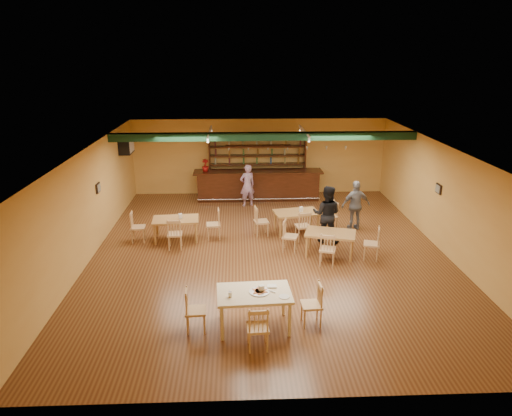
{
  "coord_description": "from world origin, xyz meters",
  "views": [
    {
      "loc": [
        -0.9,
        -12.35,
        5.5
      ],
      "look_at": [
        -0.35,
        0.6,
        1.15
      ],
      "focal_mm": 32.85,
      "sensor_mm": 36.0,
      "label": 1
    }
  ],
  "objects_px": {
    "patron_bar": "(247,185)",
    "dining_table_d": "(330,244)",
    "dining_table_b": "(296,222)",
    "patron_right_a": "(327,214)",
    "bar_counter": "(258,185)",
    "near_table": "(254,310)",
    "dining_table_a": "(176,229)"
  },
  "relations": [
    {
      "from": "dining_table_a",
      "to": "patron_bar",
      "type": "distance_m",
      "value": 3.99
    },
    {
      "from": "bar_counter",
      "to": "patron_right_a",
      "type": "xyz_separation_m",
      "value": [
        1.85,
        -4.41,
        0.31
      ]
    },
    {
      "from": "dining_table_b",
      "to": "patron_right_a",
      "type": "height_order",
      "value": "patron_right_a"
    },
    {
      "from": "dining_table_d",
      "to": "near_table",
      "type": "bearing_deg",
      "value": -106.19
    },
    {
      "from": "dining_table_d",
      "to": "patron_right_a",
      "type": "relative_size",
      "value": 0.79
    },
    {
      "from": "patron_right_a",
      "to": "dining_table_d",
      "type": "bearing_deg",
      "value": 104.51
    },
    {
      "from": "dining_table_b",
      "to": "near_table",
      "type": "xyz_separation_m",
      "value": [
        -1.54,
        -5.37,
        0.06
      ]
    },
    {
      "from": "dining_table_a",
      "to": "dining_table_b",
      "type": "bearing_deg",
      "value": 3.68
    },
    {
      "from": "dining_table_d",
      "to": "dining_table_a",
      "type": "bearing_deg",
      "value": 179.96
    },
    {
      "from": "bar_counter",
      "to": "patron_bar",
      "type": "bearing_deg",
      "value": -118.09
    },
    {
      "from": "bar_counter",
      "to": "dining_table_b",
      "type": "distance_m",
      "value": 3.76
    },
    {
      "from": "patron_bar",
      "to": "dining_table_d",
      "type": "bearing_deg",
      "value": 94.72
    },
    {
      "from": "bar_counter",
      "to": "dining_table_a",
      "type": "xyz_separation_m",
      "value": [
        -2.7,
        -4.09,
        -0.22
      ]
    },
    {
      "from": "near_table",
      "to": "patron_right_a",
      "type": "xyz_separation_m",
      "value": [
        2.34,
        4.57,
        0.47
      ]
    },
    {
      "from": "bar_counter",
      "to": "dining_table_b",
      "type": "xyz_separation_m",
      "value": [
        1.05,
        -3.61,
        -0.22
      ]
    },
    {
      "from": "dining_table_b",
      "to": "patron_bar",
      "type": "bearing_deg",
      "value": 108.1
    },
    {
      "from": "patron_bar",
      "to": "bar_counter",
      "type": "bearing_deg",
      "value": -139.23
    },
    {
      "from": "bar_counter",
      "to": "near_table",
      "type": "distance_m",
      "value": 8.99
    },
    {
      "from": "dining_table_a",
      "to": "dining_table_d",
      "type": "distance_m",
      "value": 4.66
    },
    {
      "from": "dining_table_d",
      "to": "patron_bar",
      "type": "distance_m",
      "value": 5.11
    },
    {
      "from": "dining_table_a",
      "to": "near_table",
      "type": "distance_m",
      "value": 5.36
    },
    {
      "from": "dining_table_b",
      "to": "dining_table_d",
      "type": "relative_size",
      "value": 1.0
    },
    {
      "from": "dining_table_b",
      "to": "near_table",
      "type": "height_order",
      "value": "near_table"
    },
    {
      "from": "bar_counter",
      "to": "near_table",
      "type": "bearing_deg",
      "value": -93.17
    },
    {
      "from": "patron_bar",
      "to": "dining_table_b",
      "type": "bearing_deg",
      "value": 97.02
    },
    {
      "from": "near_table",
      "to": "patron_right_a",
      "type": "height_order",
      "value": "patron_right_a"
    },
    {
      "from": "dining_table_a",
      "to": "dining_table_d",
      "type": "bearing_deg",
      "value": -20.05
    },
    {
      "from": "bar_counter",
      "to": "patron_bar",
      "type": "height_order",
      "value": "patron_bar"
    },
    {
      "from": "dining_table_b",
      "to": "near_table",
      "type": "bearing_deg",
      "value": -116.12
    },
    {
      "from": "dining_table_b",
      "to": "patron_bar",
      "type": "relative_size",
      "value": 0.87
    },
    {
      "from": "bar_counter",
      "to": "dining_table_d",
      "type": "height_order",
      "value": "bar_counter"
    },
    {
      "from": "dining_table_b",
      "to": "dining_table_a",
      "type": "bearing_deg",
      "value": 177.3
    }
  ]
}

